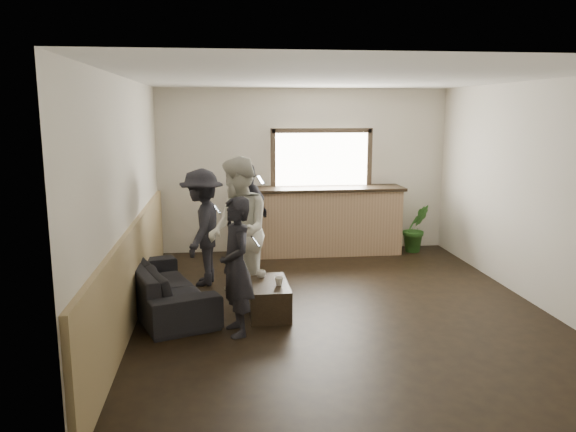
{
  "coord_description": "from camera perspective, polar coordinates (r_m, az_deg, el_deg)",
  "views": [
    {
      "loc": [
        -1.42,
        -6.59,
        2.43
      ],
      "look_at": [
        -0.58,
        0.4,
        1.1
      ],
      "focal_mm": 35.0,
      "sensor_mm": 36.0,
      "label": 1
    }
  ],
  "objects": [
    {
      "name": "potted_plant",
      "position": [
        9.99,
        12.86,
        -1.21
      ],
      "size": [
        0.5,
        0.43,
        0.83
      ],
      "primitive_type": "imported",
      "rotation": [
        0.0,
        0.0,
        0.14
      ],
      "color": "#2D6623",
      "rests_on": "ground"
    },
    {
      "name": "cup_b",
      "position": [
        6.71,
        -0.92,
        -6.63
      ],
      "size": [
        0.15,
        0.15,
        0.1
      ],
      "primitive_type": "imported",
      "rotation": [
        0.0,
        0.0,
        4.03
      ],
      "color": "silver",
      "rests_on": "coffee_table"
    },
    {
      "name": "bar_counter",
      "position": [
        9.61,
        3.62,
        -0.05
      ],
      "size": [
        2.7,
        0.68,
        2.13
      ],
      "color": "#A27B57",
      "rests_on": "ground"
    },
    {
      "name": "ground",
      "position": [
        7.16,
        5.09,
        -9.17
      ],
      "size": [
        5.0,
        6.0,
        0.01
      ],
      "primitive_type": "cube",
      "color": "black"
    },
    {
      "name": "person_d",
      "position": [
        8.24,
        -4.09,
        -0.38
      ],
      "size": [
        0.9,
        1.06,
        1.7
      ],
      "rotation": [
        0.0,
        0.0,
        -2.17
      ],
      "color": "black",
      "rests_on": "ground"
    },
    {
      "name": "coffee_table",
      "position": [
        6.87,
        -2.04,
        -8.31
      ],
      "size": [
        0.49,
        0.87,
        0.38
      ],
      "primitive_type": "cube",
      "rotation": [
        0.0,
        0.0,
        0.02
      ],
      "color": "black",
      "rests_on": "ground"
    },
    {
      "name": "person_c",
      "position": [
        7.93,
        -8.7,
        -1.14
      ],
      "size": [
        0.79,
        1.15,
        1.64
      ],
      "rotation": [
        0.0,
        0.0,
        -1.75
      ],
      "color": "black",
      "rests_on": "ground"
    },
    {
      "name": "person_b",
      "position": [
        7.08,
        -5.08,
        -1.54
      ],
      "size": [
        0.88,
        1.03,
        1.87
      ],
      "rotation": [
        0.0,
        0.0,
        -1.36
      ],
      "color": "beige",
      "rests_on": "ground"
    },
    {
      "name": "person_a",
      "position": [
        6.13,
        -5.28,
        -5.13
      ],
      "size": [
        0.51,
        0.63,
        1.53
      ],
      "rotation": [
        0.0,
        0.0,
        -1.34
      ],
      "color": "black",
      "rests_on": "ground"
    },
    {
      "name": "sofa",
      "position": [
        7.15,
        -12.45,
        -6.9
      ],
      "size": [
        1.45,
        2.18,
        0.59
      ],
      "primitive_type": "imported",
      "rotation": [
        0.0,
        0.0,
        1.93
      ],
      "color": "black",
      "rests_on": "ground"
    },
    {
      "name": "cup_a",
      "position": [
        7.01,
        -2.76,
        -5.9
      ],
      "size": [
        0.15,
        0.15,
        0.09
      ],
      "primitive_type": "imported",
      "rotation": [
        0.0,
        0.0,
        0.36
      ],
      "color": "silver",
      "rests_on": "coffee_table"
    },
    {
      "name": "room_shell",
      "position": [
        6.69,
        -0.89,
        2.44
      ],
      "size": [
        5.01,
        6.01,
        2.8
      ],
      "color": "silver",
      "rests_on": "ground"
    }
  ]
}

